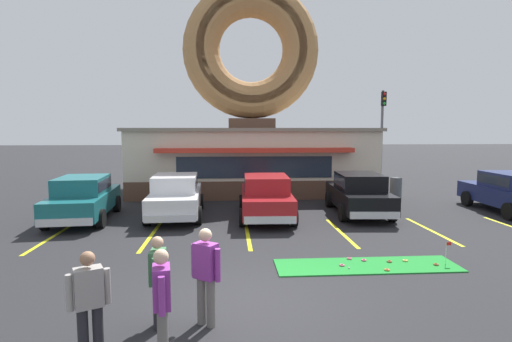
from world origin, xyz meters
TOP-DOWN VIEW (x-y plane):
  - ground_plane at (0.00, 0.00)m, footprint 160.00×160.00m
  - donut_shop_building at (0.90, 13.94)m, footprint 12.30×6.75m
  - putting_mat at (3.00, 1.83)m, footprint 4.39×1.18m
  - mini_donut_near_left at (3.63, 1.99)m, footprint 0.13×0.13m
  - mini_donut_near_right at (3.04, 2.13)m, footprint 0.13×0.13m
  - mini_donut_mid_left at (3.34, 1.42)m, footprint 0.13×0.13m
  - mini_donut_mid_centre at (2.72, 2.28)m, footprint 0.13×0.13m
  - mini_donut_mid_right at (2.39, 1.81)m, footprint 0.13×0.13m
  - mini_donut_far_left at (4.05, 2.03)m, footprint 0.13×0.13m
  - mini_donut_far_centre at (4.67, 1.70)m, footprint 0.13×0.13m
  - golf_ball at (2.50, 1.60)m, footprint 0.04×0.04m
  - putting_flag_pin at (4.99, 1.79)m, footprint 0.13×0.01m
  - car_red at (1.06, 7.25)m, footprint 2.08×4.61m
  - car_black at (4.72, 7.71)m, footprint 2.20×4.66m
  - car_teal at (-5.56, 7.36)m, footprint 2.24×4.68m
  - car_white at (-2.30, 7.68)m, footprint 2.12×4.63m
  - car_navy at (10.79, 7.58)m, footprint 2.09×4.61m
  - pedestrian_blue_sweater_man at (-0.70, -0.83)m, footprint 0.50×0.42m
  - pedestrian_hooded_kid at (-1.25, -1.85)m, footprint 0.30×0.59m
  - pedestrian_leather_jacket_man at (-2.29, -1.72)m, footprint 0.54×0.38m
  - pedestrian_clipboard_woman at (-1.48, -0.83)m, footprint 0.24×0.60m
  - trash_bin at (7.80, 11.40)m, footprint 0.57×0.57m
  - traffic_light_pole at (9.67, 18.14)m, footprint 0.28×0.47m
  - parking_stripe_left at (-5.73, 5.00)m, footprint 0.12×3.60m
  - parking_stripe_mid_left at (-2.73, 5.00)m, footprint 0.12×3.60m
  - parking_stripe_centre at (0.27, 5.00)m, footprint 0.12×3.60m
  - parking_stripe_mid_right at (3.27, 5.00)m, footprint 0.12×3.60m
  - parking_stripe_right at (6.27, 5.00)m, footprint 0.12×3.60m

SIDE VIEW (x-z plane):
  - ground_plane at x=0.00m, z-range 0.00..0.00m
  - parking_stripe_left at x=-5.73m, z-range 0.00..0.01m
  - parking_stripe_mid_left at x=-2.73m, z-range 0.00..0.01m
  - parking_stripe_centre at x=0.27m, z-range 0.00..0.01m
  - parking_stripe_mid_right at x=3.27m, z-range 0.00..0.01m
  - parking_stripe_right at x=6.27m, z-range 0.00..0.01m
  - putting_mat at x=3.00m, z-range 0.00..0.03m
  - mini_donut_near_left at x=3.63m, z-range 0.03..0.07m
  - mini_donut_near_right at x=3.04m, z-range 0.03..0.07m
  - mini_donut_mid_left at x=3.34m, z-range 0.03..0.07m
  - mini_donut_mid_centre at x=2.72m, z-range 0.03..0.07m
  - mini_donut_mid_right at x=2.39m, z-range 0.03..0.07m
  - mini_donut_far_left at x=4.05m, z-range 0.03..0.07m
  - mini_donut_far_centre at x=4.67m, z-range 0.03..0.07m
  - golf_ball at x=2.50m, z-range 0.03..0.07m
  - putting_flag_pin at x=4.99m, z-range 0.16..0.71m
  - trash_bin at x=7.80m, z-range 0.01..0.99m
  - pedestrian_clipboard_woman at x=-1.48m, z-range 0.07..1.62m
  - pedestrian_leather_jacket_man at x=-2.29m, z-range 0.08..1.66m
  - car_red at x=1.06m, z-range 0.07..1.67m
  - car_black at x=4.72m, z-range 0.07..1.67m
  - car_teal at x=-5.56m, z-range 0.07..1.67m
  - car_white at x=-2.30m, z-range 0.07..1.67m
  - car_navy at x=10.79m, z-range 0.07..1.67m
  - pedestrian_hooded_kid at x=-1.25m, z-range 0.09..1.72m
  - pedestrian_blue_sweater_man at x=-0.70m, z-range 0.09..1.75m
  - traffic_light_pole at x=9.67m, z-range 0.81..6.61m
  - donut_shop_building at x=0.90m, z-range -1.74..9.22m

